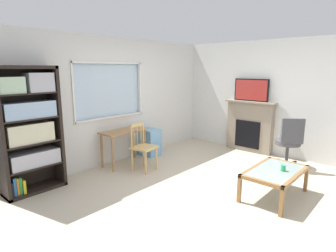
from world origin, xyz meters
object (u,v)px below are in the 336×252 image
(tv, at_px, (251,90))
(coffee_table, at_px, (275,173))
(fireplace, at_px, (249,126))
(sippy_cup, at_px, (283,168))
(desk_under_window, at_px, (124,136))
(office_chair, at_px, (290,140))
(bookshelf, at_px, (29,126))
(plastic_drawer_unit, at_px, (150,142))
(wooden_chair, at_px, (143,146))

(tv, bearing_deg, coffee_table, -144.77)
(fireplace, relative_size, sippy_cup, 13.13)
(desk_under_window, distance_m, coffee_table, 2.89)
(office_chair, relative_size, coffee_table, 0.91)
(bookshelf, height_order, coffee_table, bookshelf)
(desk_under_window, xyz_separation_m, plastic_drawer_unit, (0.78, 0.05, -0.29))
(coffee_table, bearing_deg, bookshelf, 128.55)
(wooden_chair, height_order, sippy_cup, wooden_chair)
(tv, distance_m, sippy_cup, 2.62)
(plastic_drawer_unit, distance_m, fireplace, 2.35)
(plastic_drawer_unit, relative_size, office_chair, 0.60)
(desk_under_window, bearing_deg, plastic_drawer_unit, 3.68)
(bookshelf, relative_size, plastic_drawer_unit, 3.28)
(fireplace, bearing_deg, bookshelf, 160.35)
(bookshelf, bearing_deg, sippy_cup, -51.92)
(desk_under_window, bearing_deg, coffee_table, -78.17)
(bookshelf, distance_m, fireplace, 4.60)
(desk_under_window, distance_m, plastic_drawer_unit, 0.83)
(office_chair, bearing_deg, fireplace, 64.23)
(fireplace, distance_m, sippy_cup, 2.45)
(plastic_drawer_unit, bearing_deg, sippy_cup, -92.87)
(bookshelf, relative_size, coffee_table, 1.79)
(wooden_chair, relative_size, sippy_cup, 10.00)
(fireplace, xyz_separation_m, sippy_cup, (-1.94, -1.49, -0.12))
(plastic_drawer_unit, bearing_deg, tv, -39.86)
(wooden_chair, distance_m, office_chair, 2.84)
(bookshelf, bearing_deg, wooden_chair, -19.22)
(bookshelf, relative_size, office_chair, 1.95)
(coffee_table, height_order, sippy_cup, sippy_cup)
(wooden_chair, xyz_separation_m, tv, (2.52, -0.92, 0.97))
(tv, bearing_deg, fireplace, -0.00)
(desk_under_window, relative_size, tv, 1.15)
(wooden_chair, relative_size, plastic_drawer_unit, 1.51)
(desk_under_window, distance_m, fireplace, 2.95)
(plastic_drawer_unit, height_order, tv, tv)
(tv, bearing_deg, desk_under_window, 150.69)
(plastic_drawer_unit, distance_m, office_chair, 2.88)
(wooden_chair, height_order, fireplace, fireplace)
(wooden_chair, xyz_separation_m, sippy_cup, (0.59, -2.40, 0.01))
(wooden_chair, distance_m, tv, 2.85)
(plastic_drawer_unit, bearing_deg, coffee_table, -93.71)
(desk_under_window, distance_m, office_chair, 3.25)
(fireplace, bearing_deg, plastic_drawer_unit, 140.42)
(bookshelf, distance_m, coffee_table, 3.80)
(office_chair, bearing_deg, desk_under_window, 129.07)
(fireplace, height_order, office_chair, fireplace)
(bookshelf, xyz_separation_m, coffee_table, (2.33, -2.93, -0.68))
(fireplace, bearing_deg, desk_under_window, 150.86)
(plastic_drawer_unit, relative_size, tv, 0.74)
(plastic_drawer_unit, relative_size, fireplace, 0.50)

